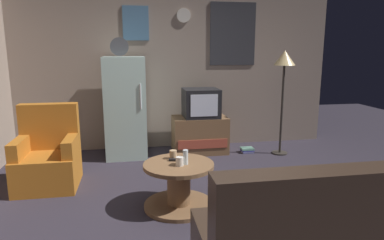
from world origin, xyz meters
name	(u,v)px	position (x,y,z in m)	size (l,w,h in m)	color
ground_plane	(205,209)	(0.00, 0.00, 0.00)	(12.00, 12.00, 0.00)	#2D2833
wall_with_art	(174,69)	(0.01, 2.45, 1.29)	(5.20, 0.12, 2.56)	gray
fridge	(125,107)	(-0.79, 1.99, 0.75)	(0.60, 0.62, 1.77)	silver
tv_stand	(200,135)	(0.34, 1.98, 0.28)	(0.84, 0.53, 0.57)	brown
crt_tv	(201,103)	(0.36, 1.98, 0.79)	(0.54, 0.51, 0.44)	black
standing_lamp	(284,66)	(1.56, 1.68, 1.36)	(0.32, 0.32, 1.59)	#332D28
coffee_table	(179,185)	(-0.25, 0.11, 0.24)	(0.72, 0.72, 0.47)	brown
wine_glass	(185,157)	(-0.18, 0.07, 0.55)	(0.05, 0.05, 0.15)	silver
mug_ceramic_white	(180,161)	(-0.25, 0.04, 0.52)	(0.08, 0.08, 0.09)	silver
mug_ceramic_tan	(173,154)	(-0.29, 0.28, 0.52)	(0.08, 0.08, 0.09)	tan
remote_control	(176,160)	(-0.26, 0.20, 0.48)	(0.15, 0.04, 0.02)	black
armchair	(48,158)	(-1.70, 0.96, 0.34)	(0.68, 0.68, 0.96)	#B2661E
book_stack	(247,150)	(1.08, 1.82, 0.04)	(0.20, 0.16, 0.08)	slate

